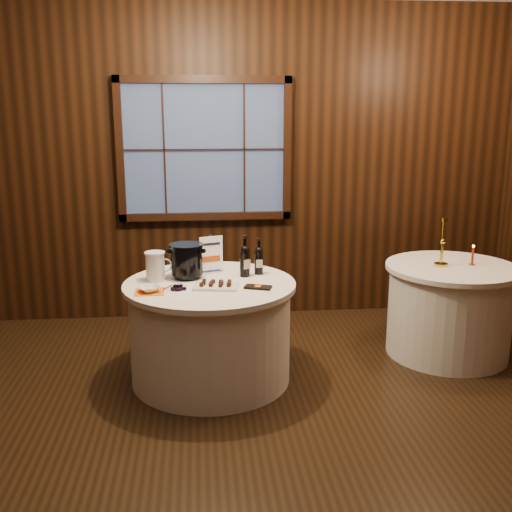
{
  "coord_description": "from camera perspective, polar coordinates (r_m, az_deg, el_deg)",
  "views": [
    {
      "loc": [
        -0.07,
        -3.27,
        2.02
      ],
      "look_at": [
        0.34,
        0.9,
        0.99
      ],
      "focal_mm": 42.0,
      "sensor_mm": 36.0,
      "label": 1
    }
  ],
  "objects": [
    {
      "name": "chocolate_plate",
      "position": [
        4.32,
        -3.83,
        -2.76
      ],
      "size": [
        0.35,
        0.26,
        0.05
      ],
      "rotation": [
        0.0,
        0.0,
        -0.17
      ],
      "color": "white",
      "rests_on": "main_table"
    },
    {
      "name": "port_bottle_left",
      "position": [
        4.57,
        -1.09,
        -0.27
      ],
      "size": [
        0.08,
        0.09,
        0.32
      ],
      "rotation": [
        0.0,
        0.0,
        0.43
      ],
      "color": "black",
      "rests_on": "main_table"
    },
    {
      "name": "main_table",
      "position": [
        4.57,
        -4.35,
        -7.13
      ],
      "size": [
        1.28,
        1.28,
        0.77
      ],
      "color": "white",
      "rests_on": "ground"
    },
    {
      "name": "grape_bunch",
      "position": [
        4.28,
        -7.45,
        -2.99
      ],
      "size": [
        0.17,
        0.07,
        0.04
      ],
      "rotation": [
        0.0,
        0.0,
        -0.07
      ],
      "color": "black",
      "rests_on": "main_table"
    },
    {
      "name": "orange_napkin",
      "position": [
        4.28,
        -10.1,
        -3.36
      ],
      "size": [
        0.21,
        0.21,
        0.0
      ],
      "primitive_type": "cube",
      "rotation": [
        0.0,
        0.0,
        0.01
      ],
      "color": "orange",
      "rests_on": "main_table"
    },
    {
      "name": "chocolate_box",
      "position": [
        4.29,
        0.19,
        -2.99
      ],
      "size": [
        0.21,
        0.15,
        0.02
      ],
      "primitive_type": "cube",
      "rotation": [
        0.0,
        0.0,
        -0.34
      ],
      "color": "black",
      "rests_on": "main_table"
    },
    {
      "name": "back_wall",
      "position": [
        5.78,
        -4.91,
        9.04
      ],
      "size": [
        6.0,
        0.1,
        3.0
      ],
      "color": "black",
      "rests_on": "ground"
    },
    {
      "name": "ground",
      "position": [
        3.85,
        -3.88,
        -17.89
      ],
      "size": [
        6.0,
        6.0,
        0.0
      ],
      "primitive_type": "plane",
      "color": "black",
      "rests_on": "ground"
    },
    {
      "name": "cracker_bowl",
      "position": [
        4.27,
        -10.11,
        -3.1
      ],
      "size": [
        0.2,
        0.2,
        0.04
      ],
      "primitive_type": "imported",
      "rotation": [
        0.0,
        0.0,
        0.42
      ],
      "color": "white",
      "rests_on": "orange_napkin"
    },
    {
      "name": "side_table",
      "position": [
        5.28,
        17.9,
        -4.88
      ],
      "size": [
        1.08,
        1.08,
        0.77
      ],
      "color": "white",
      "rests_on": "ground"
    },
    {
      "name": "brass_candlestick",
      "position": [
        5.11,
        17.3,
        0.68
      ],
      "size": [
        0.11,
        0.11,
        0.4
      ],
      "color": "gold",
      "rests_on": "side_table"
    },
    {
      "name": "glass_pitcher",
      "position": [
        4.53,
        -9.55,
        -0.95
      ],
      "size": [
        0.2,
        0.15,
        0.22
      ],
      "rotation": [
        0.0,
        0.0,
        0.09
      ],
      "color": "white",
      "rests_on": "main_table"
    },
    {
      "name": "ice_bucket",
      "position": [
        4.55,
        -6.62,
        -0.39
      ],
      "size": [
        0.26,
        0.26,
        0.26
      ],
      "color": "black",
      "rests_on": "main_table"
    },
    {
      "name": "port_bottle_right",
      "position": [
        4.63,
        0.26,
        -0.26
      ],
      "size": [
        0.07,
        0.07,
        0.28
      ],
      "rotation": [
        0.0,
        0.0,
        0.06
      ],
      "color": "black",
      "rests_on": "main_table"
    },
    {
      "name": "sign_stand",
      "position": [
        4.68,
        -4.33,
        -0.39
      ],
      "size": [
        0.18,
        0.13,
        0.3
      ],
      "rotation": [
        0.0,
        0.0,
        0.32
      ],
      "color": "silver",
      "rests_on": "main_table"
    },
    {
      "name": "red_candle",
      "position": [
        5.21,
        19.92,
        -0.12
      ],
      "size": [
        0.05,
        0.05,
        0.17
      ],
      "color": "gold",
      "rests_on": "side_table"
    }
  ]
}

